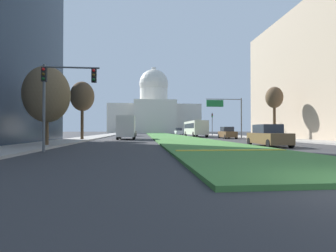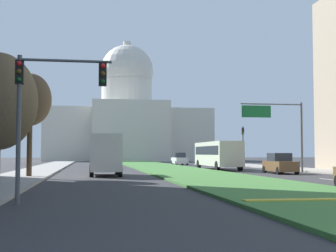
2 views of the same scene
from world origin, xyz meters
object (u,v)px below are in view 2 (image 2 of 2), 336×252
(capitol_building, at_px, (127,122))
(sedan_far_horizon, at_px, (179,159))
(box_truck_delivery, at_px, (105,154))
(city_bus, at_px, (217,153))
(traffic_light_near_left, at_px, (44,95))
(street_tree_left_mid, at_px, (30,100))
(traffic_light_far_right, at_px, (243,141))
(sedan_distant, at_px, (100,161))
(overhead_guide_sign, at_px, (279,122))
(sedan_midblock, at_px, (280,164))

(capitol_building, distance_m, sedan_far_horizon, 42.66)
(box_truck_delivery, distance_m, city_bus, 17.15)
(traffic_light_near_left, relative_size, street_tree_left_mid, 0.70)
(traffic_light_far_right, bearing_deg, box_truck_delivery, -130.28)
(traffic_light_near_left, xyz_separation_m, sedan_distant, (2.69, 39.78, -2.95))
(traffic_light_far_right, relative_size, sedan_distant, 1.09)
(sedan_distant, height_order, sedan_far_horizon, sedan_far_horizon)
(traffic_light_near_left, bearing_deg, capitol_building, 84.02)
(traffic_light_near_left, relative_size, overhead_guide_sign, 0.80)
(overhead_guide_sign, xyz_separation_m, city_bus, (-3.83, 7.62, -2.90))
(sedan_distant, bearing_deg, street_tree_left_mid, -103.79)
(sedan_far_horizon, xyz_separation_m, box_truck_delivery, (-12.07, -33.42, 0.83))
(traffic_light_far_right, bearing_deg, traffic_light_near_left, -116.40)
(street_tree_left_mid, bearing_deg, overhead_guide_sign, 18.29)
(capitol_building, height_order, sedan_midblock, capitol_building)
(sedan_midblock, height_order, box_truck_delivery, box_truck_delivery)
(traffic_light_far_right, distance_m, city_bus, 11.20)
(traffic_light_far_right, height_order, sedan_midblock, traffic_light_far_right)
(traffic_light_near_left, bearing_deg, overhead_guide_sign, 53.13)
(sedan_far_horizon, relative_size, box_truck_delivery, 0.69)
(sedan_midblock, relative_size, city_bus, 0.41)
(box_truck_delivery, bearing_deg, street_tree_left_mid, -153.47)
(box_truck_delivery, height_order, city_bus, box_truck_delivery)
(city_bus, bearing_deg, sedan_distant, 150.18)
(traffic_light_near_left, distance_m, traffic_light_far_right, 47.02)
(capitol_building, distance_m, sedan_midblock, 74.17)
(box_truck_delivery, bearing_deg, overhead_guide_sign, 15.30)
(traffic_light_near_left, height_order, street_tree_left_mid, street_tree_left_mid)
(traffic_light_near_left, height_order, traffic_light_far_right, same)
(capitol_building, distance_m, overhead_guide_sign, 71.30)
(capitol_building, xyz_separation_m, city_bus, (4.97, -63.01, -7.18))
(street_tree_left_mid, relative_size, sedan_midblock, 1.67)
(traffic_light_far_right, bearing_deg, street_tree_left_mid, -134.34)
(city_bus, bearing_deg, sedan_midblock, -74.74)
(traffic_light_far_right, bearing_deg, sedan_far_horizon, 116.77)
(sedan_far_horizon, bearing_deg, traffic_light_far_right, -63.23)
(box_truck_delivery, bearing_deg, traffic_light_near_left, -97.61)
(traffic_light_far_right, height_order, city_bus, traffic_light_far_right)
(sedan_midblock, relative_size, box_truck_delivery, 0.70)
(street_tree_left_mid, bearing_deg, sedan_distant, 76.21)
(overhead_guide_sign, relative_size, box_truck_delivery, 1.02)
(overhead_guide_sign, height_order, sedan_far_horizon, overhead_guide_sign)
(capitol_building, relative_size, traffic_light_far_right, 7.15)
(sedan_midblock, height_order, city_bus, city_bus)
(capitol_building, xyz_separation_m, overhead_guide_sign, (8.80, -70.63, -4.29))
(traffic_light_near_left, height_order, city_bus, traffic_light_near_left)
(sedan_midblock, bearing_deg, box_truck_delivery, -173.52)
(city_bus, bearing_deg, capitol_building, 94.51)
(sedan_distant, bearing_deg, capitol_building, 82.53)
(sedan_midblock, bearing_deg, capitol_building, 96.06)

